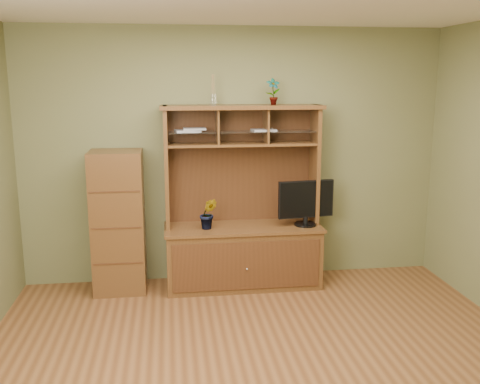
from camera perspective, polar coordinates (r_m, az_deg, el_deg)
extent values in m
cube|color=brown|center=(4.30, 2.81, -18.34)|extent=(4.50, 4.00, 0.02)
cube|color=#63653B|center=(5.76, -0.67, 3.87)|extent=(4.50, 0.02, 2.70)
cube|color=#63653B|center=(1.95, 14.21, -12.77)|extent=(4.50, 0.02, 2.70)
cube|color=#4D2E16|center=(5.71, 0.32, -6.93)|extent=(1.60, 0.55, 0.62)
cube|color=#381F0F|center=(5.45, 0.74, -7.88)|extent=(1.50, 0.01, 0.50)
sphere|color=silver|center=(5.45, 0.76, -8.23)|extent=(0.02, 0.02, 0.02)
cube|color=#4D2E16|center=(5.62, 0.33, -3.79)|extent=(1.64, 0.59, 0.03)
cube|color=#4D2E16|center=(5.52, -7.86, 2.64)|extent=(0.04, 0.35, 1.25)
cube|color=#4D2E16|center=(5.73, 7.95, 2.97)|extent=(0.04, 0.35, 1.25)
cube|color=#381F0F|center=(5.74, -0.03, 3.09)|extent=(1.52, 0.02, 1.25)
cube|color=#4D2E16|center=(5.51, 0.20, 9.05)|extent=(1.66, 0.40, 0.04)
cube|color=#4D2E16|center=(5.54, 0.19, 5.13)|extent=(1.52, 0.32, 0.02)
cube|color=#4D2E16|center=(5.50, -2.44, 7.01)|extent=(0.02, 0.31, 0.35)
cube|color=#4D2E16|center=(5.57, 2.80, 7.07)|extent=(0.02, 0.31, 0.35)
cube|color=silver|center=(5.52, 0.21, 6.46)|extent=(1.50, 0.27, 0.01)
cylinder|color=black|center=(5.68, 6.99, -3.43)|extent=(0.23, 0.23, 0.02)
cylinder|color=black|center=(5.66, 7.01, -2.95)|extent=(0.05, 0.05, 0.07)
cube|color=black|center=(5.61, 7.06, -0.76)|extent=(0.60, 0.13, 0.39)
imported|color=#325E20|center=(5.47, -3.40, -2.32)|extent=(0.19, 0.16, 0.32)
imported|color=#376C26|center=(5.56, 3.56, 10.66)|extent=(0.15, 0.11, 0.27)
cylinder|color=silver|center=(5.48, -2.88, 9.80)|extent=(0.06, 0.06, 0.11)
cylinder|color=olive|center=(5.47, -2.90, 11.41)|extent=(0.04, 0.04, 0.20)
cube|color=#9F9FA3|center=(5.48, -5.62, 6.51)|extent=(0.27, 0.22, 0.02)
cube|color=#9F9FA3|center=(5.48, -4.89, 6.73)|extent=(0.23, 0.18, 0.02)
cube|color=#9F9FA3|center=(5.56, 2.53, 6.62)|extent=(0.25, 0.21, 0.02)
cube|color=#4D2E16|center=(5.60, -12.84, -3.12)|extent=(0.52, 0.47, 1.46)
cube|color=#381F0F|center=(5.48, -12.88, -7.45)|extent=(0.48, 0.01, 0.02)
cube|color=#381F0F|center=(5.38, -13.06, -3.77)|extent=(0.48, 0.01, 0.01)
cube|color=#381F0F|center=(5.29, -13.24, 0.03)|extent=(0.48, 0.01, 0.02)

